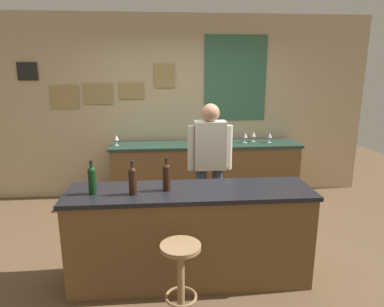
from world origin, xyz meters
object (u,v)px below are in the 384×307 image
object	(u,v)px
bartender	(210,162)
wine_bottle_c	(167,176)
wine_glass_c	(245,136)
bar_stool	(181,270)
wine_bottle_b	(133,180)
wine_glass_e	(270,135)
wine_glass_b	(222,137)
wine_glass_a	(116,138)
coffee_mug	(204,141)
wine_bottle_a	(92,179)
wine_glass_d	(254,135)

from	to	relation	value
bartender	wine_bottle_c	distance (m)	1.01
bartender	wine_glass_c	distance (m)	1.40
bar_stool	wine_bottle_c	size ratio (longest dim) A/B	2.22
wine_bottle_b	wine_glass_e	xyz separation A→B (m)	(1.89, 2.12, -0.05)
wine_glass_b	wine_glass_c	world-z (taller)	same
bartender	bar_stool	xyz separation A→B (m)	(-0.42, -1.44, -0.48)
bar_stool	wine_glass_a	xyz separation A→B (m)	(-0.80, 2.61, 0.55)
bartender	wine_glass_e	xyz separation A→B (m)	(1.08, 1.17, 0.07)
wine_glass_c	coffee_mug	world-z (taller)	wine_glass_c
wine_bottle_a	coffee_mug	distance (m)	2.43
wine_glass_b	coffee_mug	world-z (taller)	wine_glass_b
wine_glass_c	wine_glass_d	bearing A→B (deg)	25.04
wine_glass_b	wine_glass_e	xyz separation A→B (m)	(0.74, 0.05, 0.00)
wine_glass_c	wine_glass_e	distance (m)	0.37
bar_stool	wine_glass_e	world-z (taller)	wine_glass_e
bar_stool	wine_bottle_a	bearing A→B (deg)	144.36
wine_bottle_b	wine_glass_a	size ratio (longest dim) A/B	1.97
wine_bottle_c	bartender	bearing A→B (deg)	59.38
bartender	wine_bottle_a	size ratio (longest dim) A/B	5.29
bar_stool	wine_glass_b	distance (m)	2.73
wine_glass_b	wine_glass_c	distance (m)	0.38
bar_stool	wine_bottle_c	world-z (taller)	wine_bottle_c
coffee_mug	wine_glass_e	bearing A→B (deg)	-0.39
wine_glass_e	wine_bottle_a	bearing A→B (deg)	-137.22
wine_bottle_c	wine_glass_c	world-z (taller)	wine_bottle_c
wine_glass_b	wine_glass_d	distance (m)	0.54
bartender	wine_bottle_c	size ratio (longest dim) A/B	5.29
bartender	wine_bottle_a	bearing A→B (deg)	-142.22
wine_bottle_b	wine_bottle_c	size ratio (longest dim) A/B	1.00
wine_bottle_c	wine_glass_c	distance (m)	2.40
bar_stool	wine_bottle_b	distance (m)	0.87
bartender	wine_glass_b	xyz separation A→B (m)	(0.34, 1.12, 0.07)
wine_glass_a	wine_glass_d	world-z (taller)	same
wine_bottle_c	wine_glass_c	xyz separation A→B (m)	(1.22, 2.07, -0.05)
wine_glass_d	wine_glass_b	bearing A→B (deg)	-164.14
bartender	wine_glass_e	size ratio (longest dim) A/B	10.45
wine_bottle_a	wine_glass_a	world-z (taller)	wine_bottle_a
wine_bottle_c	coffee_mug	xyz separation A→B (m)	(0.59, 2.05, -0.11)
wine_glass_c	wine_glass_d	xyz separation A→B (m)	(0.15, 0.07, 0.00)
wine_bottle_b	wine_bottle_c	world-z (taller)	same
wine_bottle_a	bar_stool	bearing A→B (deg)	-35.64
wine_glass_d	wine_glass_e	size ratio (longest dim) A/B	1.00
wine_bottle_a	wine_glass_a	xyz separation A→B (m)	(-0.05, 2.08, -0.05)
coffee_mug	wine_glass_b	bearing A→B (deg)	-12.60
wine_bottle_b	wine_glass_d	xyz separation A→B (m)	(1.66, 2.21, -0.05)
wine_glass_d	bar_stool	bearing A→B (deg)	-115.20
wine_glass_e	bar_stool	bearing A→B (deg)	-119.86
wine_bottle_c	wine_glass_e	world-z (taller)	wine_bottle_c
wine_glass_e	coffee_mug	size ratio (longest dim) A/B	1.24
bar_stool	wine_bottle_b	xyz separation A→B (m)	(-0.39, 0.50, 0.60)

